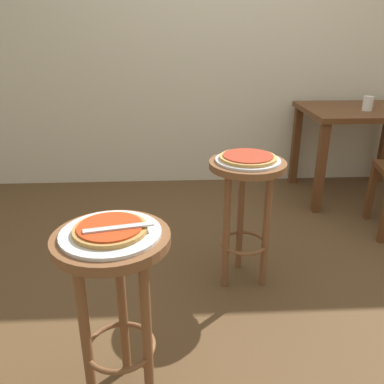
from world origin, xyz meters
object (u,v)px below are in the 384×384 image
at_px(serving_plate_foreground, 111,233).
at_px(cup_near_edge, 368,103).
at_px(stool_foreground, 115,282).
at_px(stool_middle, 246,194).
at_px(serving_plate_middle, 248,160).
at_px(pizza_foreground, 110,229).
at_px(dining_table, 361,123).
at_px(condiment_shaker, 367,102).
at_px(pizza_middle, 248,157).
at_px(pizza_server_knife, 119,228).

height_order(serving_plate_foreground, cup_near_edge, cup_near_edge).
relative_size(stool_foreground, cup_near_edge, 6.44).
relative_size(serving_plate_foreground, stool_middle, 0.48).
bearing_deg(stool_foreground, serving_plate_middle, 51.87).
relative_size(serving_plate_foreground, pizza_foreground, 1.37).
xyz_separation_m(dining_table, condiment_shaker, (0.05, 0.06, 0.16)).
bearing_deg(condiment_shaker, serving_plate_foreground, -131.58).
distance_m(serving_plate_foreground, stool_middle, 0.96).
height_order(stool_middle, cup_near_edge, cup_near_edge).
xyz_separation_m(stool_middle, cup_near_edge, (1.10, 1.07, 0.27)).
height_order(stool_foreground, serving_plate_foreground, serving_plate_foreground).
bearing_deg(stool_foreground, pizza_middle, 51.87).
distance_m(stool_foreground, dining_table, 2.55).
xyz_separation_m(pizza_foreground, condiment_shaker, (1.74, 1.96, 0.05)).
bearing_deg(stool_middle, condiment_shaker, 46.50).
relative_size(pizza_foreground, dining_table, 0.27).
height_order(pizza_middle, condiment_shaker, condiment_shaker).
xyz_separation_m(serving_plate_middle, pizza_server_knife, (-0.55, -0.76, 0.03)).
bearing_deg(dining_table, pizza_server_knife, -130.78).
xyz_separation_m(serving_plate_foreground, pizza_server_knife, (0.03, -0.02, 0.03)).
distance_m(stool_middle, dining_table, 1.61).
xyz_separation_m(pizza_middle, dining_table, (1.11, 1.17, -0.10)).
height_order(serving_plate_foreground, serving_plate_middle, same).
height_order(stool_foreground, pizza_foreground, pizza_foreground).
xyz_separation_m(stool_middle, pizza_middle, (0.00, 0.00, 0.20)).
distance_m(serving_plate_middle, dining_table, 1.61).
height_order(serving_plate_middle, pizza_server_knife, pizza_server_knife).
bearing_deg(cup_near_edge, serving_plate_foreground, -132.78).
height_order(dining_table, pizza_server_knife, pizza_server_knife).
xyz_separation_m(serving_plate_foreground, dining_table, (1.69, 1.91, -0.09)).
bearing_deg(serving_plate_middle, condiment_shaker, 46.50).
distance_m(pizza_middle, dining_table, 1.62).
relative_size(stool_foreground, pizza_foreground, 2.88).
height_order(pizza_foreground, dining_table, dining_table).
relative_size(dining_table, cup_near_edge, 8.41).
distance_m(stool_foreground, pizza_foreground, 0.20).
xyz_separation_m(stool_foreground, dining_table, (1.69, 1.91, 0.10)).
relative_size(stool_foreground, dining_table, 0.77).
relative_size(serving_plate_middle, pizza_middle, 1.14).
distance_m(stool_middle, condiment_shaker, 1.71).
distance_m(pizza_foreground, pizza_middle, 0.94).
bearing_deg(pizza_foreground, condiment_shaker, 48.42).
bearing_deg(pizza_server_knife, stool_foreground, 134.23).
bearing_deg(pizza_foreground, pizza_server_knife, -33.69).
distance_m(serving_plate_foreground, condiment_shaker, 2.63).
relative_size(pizza_foreground, pizza_server_knife, 1.08).
xyz_separation_m(pizza_middle, cup_near_edge, (1.10, 1.07, 0.07)).
bearing_deg(stool_foreground, serving_plate_foreground, -90.00).
distance_m(serving_plate_foreground, pizza_middle, 0.94).
bearing_deg(pizza_foreground, stool_foreground, 90.00).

